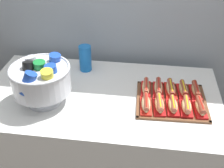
{
  "coord_description": "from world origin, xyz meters",
  "views": [
    {
      "loc": [
        0.27,
        -1.4,
        1.81
      ],
      "look_at": [
        0.08,
        -0.03,
        0.89
      ],
      "focal_mm": 45.71,
      "sensor_mm": 36.0,
      "label": 1
    }
  ],
  "objects_px": {
    "hot_dog_2": "(173,106)",
    "hot_dog_1": "(159,105)",
    "buffet_table": "(101,138)",
    "hot_dog_8": "(183,90)",
    "serving_tray": "(171,101)",
    "hot_dog_9": "(196,90)",
    "punch_bowl": "(41,78)",
    "hot_dog_0": "(146,104)",
    "hot_dog_6": "(158,88)",
    "hot_dog_3": "(186,106)",
    "cup_stack": "(85,58)",
    "hot_dog_7": "(171,89)",
    "hot_dog_4": "(200,107)",
    "hot_dog_5": "(146,88)"
  },
  "relations": [
    {
      "from": "hot_dog_2",
      "to": "hot_dog_1",
      "type": "bearing_deg",
      "value": -177.9
    },
    {
      "from": "buffet_table",
      "to": "hot_dog_8",
      "type": "relative_size",
      "value": 8.83
    },
    {
      "from": "hot_dog_1",
      "to": "serving_tray",
      "type": "bearing_deg",
      "value": 49.83
    },
    {
      "from": "hot_dog_9",
      "to": "punch_bowl",
      "type": "height_order",
      "value": "punch_bowl"
    },
    {
      "from": "hot_dog_0",
      "to": "hot_dog_6",
      "type": "relative_size",
      "value": 0.99
    },
    {
      "from": "serving_tray",
      "to": "hot_dog_3",
      "type": "height_order",
      "value": "hot_dog_3"
    },
    {
      "from": "cup_stack",
      "to": "buffet_table",
      "type": "bearing_deg",
      "value": -61.5
    },
    {
      "from": "hot_dog_1",
      "to": "hot_dog_7",
      "type": "bearing_deg",
      "value": 67.66
    },
    {
      "from": "punch_bowl",
      "to": "hot_dog_2",
      "type": "bearing_deg",
      "value": 1.55
    },
    {
      "from": "cup_stack",
      "to": "hot_dog_6",
      "type": "bearing_deg",
      "value": -23.19
    },
    {
      "from": "hot_dog_0",
      "to": "hot_dog_4",
      "type": "bearing_deg",
      "value": 2.1
    },
    {
      "from": "hot_dog_8",
      "to": "hot_dog_4",
      "type": "bearing_deg",
      "value": -63.45
    },
    {
      "from": "hot_dog_9",
      "to": "punch_bowl",
      "type": "distance_m",
      "value": 0.91
    },
    {
      "from": "hot_dog_3",
      "to": "punch_bowl",
      "type": "distance_m",
      "value": 0.83
    },
    {
      "from": "hot_dog_1",
      "to": "hot_dog_5",
      "type": "relative_size",
      "value": 0.97
    },
    {
      "from": "hot_dog_3",
      "to": "hot_dog_0",
      "type": "bearing_deg",
      "value": -177.9
    },
    {
      "from": "hot_dog_5",
      "to": "hot_dog_9",
      "type": "xyz_separation_m",
      "value": [
        0.3,
        0.01,
        -0.0
      ]
    },
    {
      "from": "hot_dog_6",
      "to": "buffet_table",
      "type": "bearing_deg",
      "value": -170.86
    },
    {
      "from": "hot_dog_1",
      "to": "hot_dog_5",
      "type": "bearing_deg",
      "value": 116.55
    },
    {
      "from": "hot_dog_2",
      "to": "hot_dog_5",
      "type": "xyz_separation_m",
      "value": [
        -0.16,
        0.16,
        0.0
      ]
    },
    {
      "from": "hot_dog_4",
      "to": "hot_dog_5",
      "type": "bearing_deg",
      "value": 153.29
    },
    {
      "from": "hot_dog_8",
      "to": "cup_stack",
      "type": "height_order",
      "value": "cup_stack"
    },
    {
      "from": "hot_dog_4",
      "to": "cup_stack",
      "type": "xyz_separation_m",
      "value": [
        -0.73,
        0.37,
        0.05
      ]
    },
    {
      "from": "hot_dog_4",
      "to": "hot_dog_3",
      "type": "bearing_deg",
      "value": -177.9
    },
    {
      "from": "serving_tray",
      "to": "hot_dog_6",
      "type": "height_order",
      "value": "hot_dog_6"
    },
    {
      "from": "hot_dog_7",
      "to": "serving_tray",
      "type": "bearing_deg",
      "value": -87.9
    },
    {
      "from": "buffet_table",
      "to": "hot_dog_4",
      "type": "distance_m",
      "value": 0.72
    },
    {
      "from": "punch_bowl",
      "to": "hot_dog_8",
      "type": "bearing_deg",
      "value": 13.04
    },
    {
      "from": "buffet_table",
      "to": "serving_tray",
      "type": "height_order",
      "value": "serving_tray"
    },
    {
      "from": "buffet_table",
      "to": "hot_dog_4",
      "type": "bearing_deg",
      "value": -9.74
    },
    {
      "from": "hot_dog_1",
      "to": "hot_dog_9",
      "type": "relative_size",
      "value": 1.06
    },
    {
      "from": "hot_dog_1",
      "to": "hot_dog_6",
      "type": "distance_m",
      "value": 0.17
    },
    {
      "from": "serving_tray",
      "to": "hot_dog_8",
      "type": "bearing_deg",
      "value": 49.83
    },
    {
      "from": "hot_dog_1",
      "to": "hot_dog_6",
      "type": "xyz_separation_m",
      "value": [
        -0.01,
        0.16,
        -0.0
      ]
    },
    {
      "from": "hot_dog_0",
      "to": "punch_bowl",
      "type": "relative_size",
      "value": 0.51
    },
    {
      "from": "hot_dog_4",
      "to": "hot_dog_9",
      "type": "relative_size",
      "value": 1.03
    },
    {
      "from": "hot_dog_0",
      "to": "cup_stack",
      "type": "height_order",
      "value": "cup_stack"
    },
    {
      "from": "hot_dog_9",
      "to": "hot_dog_7",
      "type": "bearing_deg",
      "value": -177.9
    },
    {
      "from": "buffet_table",
      "to": "hot_dog_0",
      "type": "distance_m",
      "value": 0.51
    },
    {
      "from": "hot_dog_3",
      "to": "hot_dog_6",
      "type": "bearing_deg",
      "value": 134.37
    },
    {
      "from": "hot_dog_0",
      "to": "hot_dog_2",
      "type": "relative_size",
      "value": 1.11
    },
    {
      "from": "hot_dog_4",
      "to": "hot_dog_7",
      "type": "relative_size",
      "value": 0.91
    },
    {
      "from": "punch_bowl",
      "to": "hot_dog_4",
      "type": "bearing_deg",
      "value": 1.64
    },
    {
      "from": "hot_dog_4",
      "to": "hot_dog_5",
      "type": "relative_size",
      "value": 0.94
    },
    {
      "from": "hot_dog_8",
      "to": "hot_dog_9",
      "type": "distance_m",
      "value": 0.08
    },
    {
      "from": "hot_dog_4",
      "to": "hot_dog_9",
      "type": "xyz_separation_m",
      "value": [
        -0.01,
        0.16,
        -0.0
      ]
    },
    {
      "from": "buffet_table",
      "to": "hot_dog_1",
      "type": "height_order",
      "value": "hot_dog_1"
    },
    {
      "from": "hot_dog_4",
      "to": "hot_dog_6",
      "type": "bearing_deg",
      "value": 145.85
    },
    {
      "from": "serving_tray",
      "to": "punch_bowl",
      "type": "distance_m",
      "value": 0.76
    },
    {
      "from": "hot_dog_5",
      "to": "hot_dog_8",
      "type": "height_order",
      "value": "same"
    }
  ]
}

